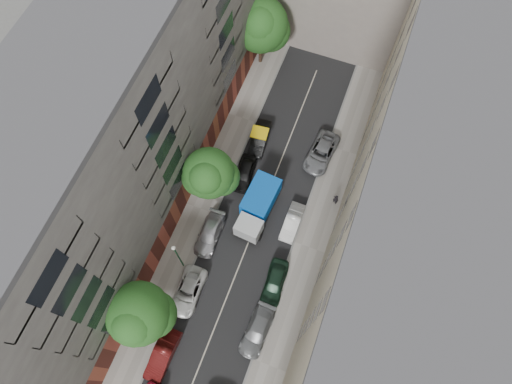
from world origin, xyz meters
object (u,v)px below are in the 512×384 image
at_px(car_right_2, 275,282).
at_px(tree_far, 261,27).
at_px(car_left_4, 245,173).
at_px(pedestrian, 336,199).
at_px(tree_near, 139,316).
at_px(lamp_post, 177,255).
at_px(car_left_5, 260,138).
at_px(car_right_3, 292,222).
at_px(car_right_1, 257,331).
at_px(tarp_truck, 257,207).
at_px(tree_mid, 210,175).
at_px(car_left_1, 163,355).
at_px(car_left_2, 188,291).
at_px(car_right_4, 321,153).
at_px(car_left_3, 210,234).

xyz_separation_m(car_right_2, tree_far, (-9.82, 22.95, 4.78)).
height_order(car_left_4, pedestrian, pedestrian).
height_order(tree_near, lamp_post, tree_near).
relative_size(car_left_5, pedestrian, 2.79).
relative_size(car_right_3, lamp_post, 0.70).
bearing_deg(car_right_1, car_left_5, 112.23).
xyz_separation_m(car_left_5, tree_near, (-2.39, -20.41, 4.29)).
bearing_deg(tarp_truck, tree_mid, -173.74).
distance_m(tree_near, lamp_post, 5.87).
xyz_separation_m(car_left_1, car_right_2, (6.74, 9.03, 0.01)).
bearing_deg(lamp_post, tree_mid, 89.28).
distance_m(car_right_1, pedestrian, 14.23).
height_order(tarp_truck, car_right_1, tarp_truck).
bearing_deg(tree_far, car_left_2, -83.68).
bearing_deg(tree_mid, car_right_4, 44.50).
distance_m(car_right_3, tree_near, 16.10).
bearing_deg(car_left_3, car_right_3, 27.58).
bearing_deg(pedestrian, car_left_3, 57.83).
distance_m(car_left_2, car_left_4, 12.60).
distance_m(car_left_2, car_left_3, 5.61).
distance_m(car_left_4, car_right_3, 6.83).
distance_m(car_left_2, lamp_post, 4.01).
distance_m(car_left_2, tree_far, 26.98).
relative_size(car_left_3, tree_near, 0.61).
bearing_deg(tree_mid, tarp_truck, 1.45).
bearing_deg(car_left_1, car_right_3, 68.19).
height_order(car_left_2, tree_far, tree_far).
bearing_deg(tree_far, car_left_1, -84.50).
bearing_deg(car_left_2, car_right_2, 24.62).
bearing_deg(car_right_1, car_right_2, 92.45).
distance_m(tarp_truck, lamp_post, 8.84).
relative_size(tarp_truck, car_left_1, 1.41).
height_order(car_right_3, car_right_4, car_right_4).
bearing_deg(car_right_4, tree_mid, -129.55).
bearing_deg(car_right_4, car_right_2, -84.05).
distance_m(tree_mid, tree_far, 17.18).
bearing_deg(lamp_post, car_right_2, 8.98).
bearing_deg(car_left_3, lamp_post, -110.16).
distance_m(car_left_5, car_right_4, 6.43).
bearing_deg(car_left_4, car_left_2, -99.39).
xyz_separation_m(car_left_1, car_left_5, (0.34, 22.40, -0.03)).
distance_m(tree_far, pedestrian, 18.99).
height_order(car_right_2, car_right_4, car_right_2).
bearing_deg(car_left_4, car_right_3, -34.96).
xyz_separation_m(car_left_3, car_left_5, (0.80, 11.20, 0.04)).
bearing_deg(car_left_3, car_right_2, -18.30).
distance_m(tarp_truck, car_left_1, 15.28).
distance_m(car_right_1, car_right_4, 18.41).
bearing_deg(car_left_4, tree_mid, -126.74).
bearing_deg(car_right_4, car_left_3, -115.41).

